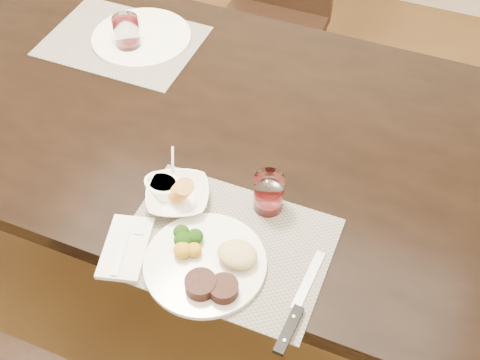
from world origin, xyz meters
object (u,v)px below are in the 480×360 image
at_px(far_plate, 142,37).
at_px(steak_knife, 294,317).
at_px(cracker_bowl, 178,196).
at_px(wine_glass_near, 269,194).
at_px(chair_far, 274,6).
at_px(dinner_plate, 210,264).

bearing_deg(far_plate, steak_knife, -44.35).
xyz_separation_m(cracker_bowl, wine_glass_near, (0.20, 0.07, 0.02)).
relative_size(chair_far, cracker_bowl, 4.65).
distance_m(dinner_plate, steak_knife, 0.21).
xyz_separation_m(wine_glass_near, far_plate, (-0.59, 0.47, -0.04)).
bearing_deg(wine_glass_near, dinner_plate, -105.19).
relative_size(wine_glass_near, far_plate, 0.32).
height_order(steak_knife, cracker_bowl, cracker_bowl).
bearing_deg(chair_far, dinner_plate, -75.96).
xyz_separation_m(chair_far, cracker_bowl, (0.20, -1.23, 0.27)).
distance_m(chair_far, wine_glass_near, 1.26).
height_order(wine_glass_near, far_plate, wine_glass_near).
bearing_deg(dinner_plate, cracker_bowl, 148.60).
height_order(chair_far, dinner_plate, chair_far).
bearing_deg(cracker_bowl, wine_glass_near, 18.27).
distance_m(chair_far, steak_knife, 1.54).
distance_m(cracker_bowl, wine_glass_near, 0.21).
distance_m(chair_far, dinner_plate, 1.44).
bearing_deg(dinner_plate, chair_far, 116.90).
relative_size(steak_knife, far_plate, 0.87).
xyz_separation_m(chair_far, steak_knife, (0.55, -1.42, 0.26)).
xyz_separation_m(steak_knife, cracker_bowl, (-0.35, 0.19, 0.01)).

